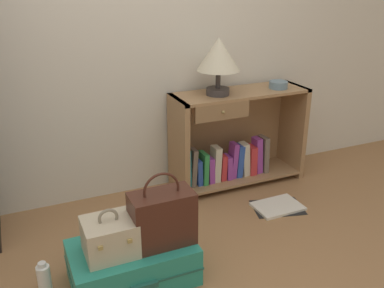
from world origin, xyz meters
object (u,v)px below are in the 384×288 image
at_px(handbag, 162,218).
at_px(bottle, 44,280).
at_px(bowl, 278,85).
at_px(suitcase_large, 133,262).
at_px(bookshelf, 234,142).
at_px(table_lamp, 219,57).
at_px(open_book_on_floor, 278,207).
at_px(train_case, 110,237).

bearing_deg(handbag, bottle, 170.30).
relative_size(bowl, suitcase_large, 0.21).
distance_m(bookshelf, bowl, 0.55).
xyz_separation_m(bookshelf, table_lamp, (-0.17, -0.03, 0.69)).
bearing_deg(handbag, bookshelf, 43.46).
relative_size(bookshelf, open_book_on_floor, 2.59).
height_order(bowl, open_book_on_floor, bowl).
xyz_separation_m(bookshelf, train_case, (-1.21, -0.85, -0.03)).
relative_size(handbag, bottle, 2.04).
bearing_deg(train_case, suitcase_large, 9.73).
bearing_deg(open_book_on_floor, table_lamp, 118.89).
bearing_deg(table_lamp, bowl, -2.53).
relative_size(bookshelf, bottle, 5.15).
bearing_deg(open_book_on_floor, bookshelf, 100.24).
relative_size(train_case, handbag, 0.63).
bearing_deg(table_lamp, train_case, -141.41).
bearing_deg(train_case, bookshelf, 35.30).
height_order(bowl, train_case, bowl).
height_order(bowl, suitcase_large, bowl).
relative_size(table_lamp, suitcase_large, 0.61).
relative_size(train_case, open_book_on_floor, 0.65).
height_order(bookshelf, open_book_on_floor, bookshelf).
relative_size(bookshelf, handbag, 2.52).
bearing_deg(bookshelf, table_lamp, -170.65).
bearing_deg(suitcase_large, handbag, -14.65).
relative_size(suitcase_large, handbag, 1.60).
relative_size(train_case, bottle, 1.29).
relative_size(suitcase_large, bottle, 3.27).
distance_m(suitcase_large, bottle, 0.46).
bearing_deg(suitcase_large, bottle, 172.11).
relative_size(table_lamp, handbag, 0.98).
xyz_separation_m(handbag, bottle, (-0.62, 0.11, -0.28)).
distance_m(bookshelf, train_case, 1.48).
relative_size(bookshelf, train_case, 3.99).
bearing_deg(table_lamp, bottle, -151.67).
bearing_deg(train_case, handbag, -4.66).
relative_size(suitcase_large, train_case, 2.53).
relative_size(table_lamp, bottle, 2.00).
height_order(suitcase_large, handbag, handbag).
bearing_deg(handbag, bowl, 33.16).
bearing_deg(table_lamp, bookshelf, 9.35).
bearing_deg(handbag, open_book_on_floor, 20.11).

